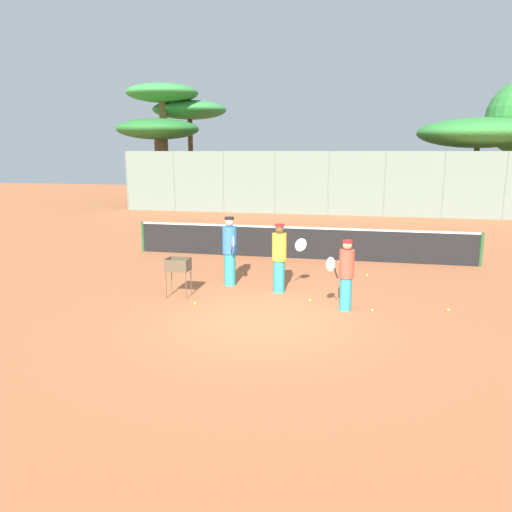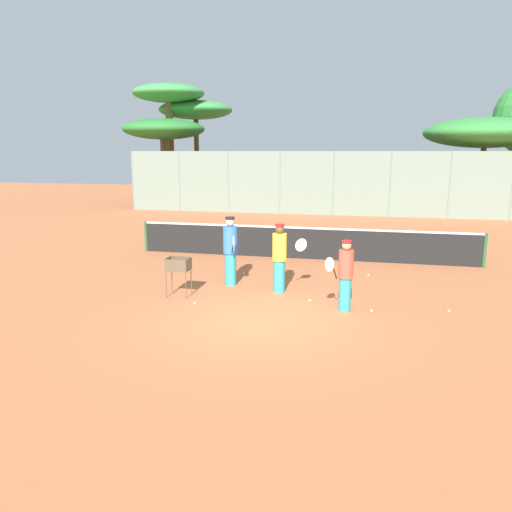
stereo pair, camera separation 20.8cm
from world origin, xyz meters
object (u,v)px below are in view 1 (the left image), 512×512
at_px(player_white_outfit, 280,257).
at_px(player_yellow_shirt, 230,250).
at_px(parked_car, 225,194).
at_px(ball_cart, 178,268).
at_px(tennis_net, 300,242).
at_px(player_red_cap, 346,274).

relative_size(player_white_outfit, player_yellow_shirt, 0.95).
bearing_deg(player_white_outfit, parked_car, 95.20).
relative_size(player_yellow_shirt, ball_cart, 1.90).
bearing_deg(player_yellow_shirt, tennis_net, 135.13).
bearing_deg(tennis_net, parked_car, 113.84).
distance_m(player_white_outfit, player_yellow_shirt, 1.46).
height_order(tennis_net, parked_car, parked_car).
bearing_deg(player_yellow_shirt, player_red_cap, 38.95).
height_order(tennis_net, player_yellow_shirt, player_yellow_shirt).
xyz_separation_m(player_white_outfit, ball_cart, (-2.36, -0.96, -0.17)).
distance_m(tennis_net, parked_car, 18.18).
height_order(player_white_outfit, player_red_cap, player_white_outfit).
relative_size(player_white_outfit, player_red_cap, 1.09).
height_order(player_white_outfit, player_yellow_shirt, player_yellow_shirt).
xyz_separation_m(tennis_net, player_white_outfit, (0.02, -4.15, 0.35)).
relative_size(player_white_outfit, parked_car, 0.42).
bearing_deg(parked_car, player_white_outfit, -70.47).
bearing_deg(parked_car, player_yellow_shirt, -73.71).
bearing_deg(player_yellow_shirt, player_white_outfit, 50.23).
relative_size(tennis_net, player_yellow_shirt, 6.20).
relative_size(tennis_net, player_red_cap, 7.10).
height_order(player_white_outfit, ball_cart, player_white_outfit).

